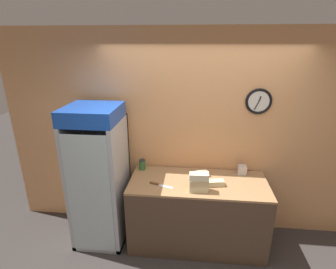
{
  "coord_description": "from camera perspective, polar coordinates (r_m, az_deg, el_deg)",
  "views": [
    {
      "loc": [
        -0.08,
        -1.94,
        2.53
      ],
      "look_at": [
        -0.37,
        0.87,
        1.51
      ],
      "focal_mm": 28.0,
      "sensor_mm": 36.0,
      "label": 1
    }
  ],
  "objects": [
    {
      "name": "wall_back",
      "position": [
        3.46,
        6.93,
        -0.23
      ],
      "size": [
        5.2,
        0.09,
        2.7
      ],
      "color": "tan",
      "rests_on": "ground_plane"
    },
    {
      "name": "prep_counter",
      "position": [
        3.53,
        6.32,
        -16.48
      ],
      "size": [
        1.69,
        0.72,
        0.9
      ],
      "color": "#4C3828",
      "rests_on": "ground_plane"
    },
    {
      "name": "beverage_cooler",
      "position": [
        3.48,
        -14.61,
        -7.2
      ],
      "size": [
        0.62,
        0.72,
        1.82
      ],
      "color": "#B2B7BC",
      "rests_on": "ground_plane"
    },
    {
      "name": "sandwich_stack_bottom",
      "position": [
        3.08,
        6.64,
        -11.5
      ],
      "size": [
        0.23,
        0.12,
        0.07
      ],
      "color": "beige",
      "rests_on": "prep_counter"
    },
    {
      "name": "sandwich_stack_middle",
      "position": [
        3.05,
        6.7,
        -10.3
      ],
      "size": [
        0.23,
        0.12,
        0.07
      ],
      "color": "tan",
      "rests_on": "sandwich_stack_bottom"
    },
    {
      "name": "sandwich_stack_top",
      "position": [
        3.01,
        6.76,
        -9.07
      ],
      "size": [
        0.22,
        0.11,
        0.07
      ],
      "color": "beige",
      "rests_on": "sandwich_stack_middle"
    },
    {
      "name": "sandwich_flat_left",
      "position": [
        3.39,
        7.06,
        -8.55
      ],
      "size": [
        0.22,
        0.17,
        0.06
      ],
      "color": "beige",
      "rests_on": "prep_counter"
    },
    {
      "name": "sandwich_flat_right",
      "position": [
        3.22,
        10.22,
        -10.33
      ],
      "size": [
        0.22,
        0.13,
        0.06
      ],
      "color": "beige",
      "rests_on": "prep_counter"
    },
    {
      "name": "chefs_knife",
      "position": [
        3.19,
        -2.16,
        -10.8
      ],
      "size": [
        0.3,
        0.12,
        0.02
      ],
      "color": "silver",
      "rests_on": "prep_counter"
    },
    {
      "name": "condiment_jar",
      "position": [
        3.54,
        -5.62,
        -6.52
      ],
      "size": [
        0.09,
        0.09,
        0.14
      ],
      "color": "#336B38",
      "rests_on": "prep_counter"
    },
    {
      "name": "napkin_dispenser",
      "position": [
        3.54,
        15.79,
        -7.4
      ],
      "size": [
        0.11,
        0.09,
        0.12
      ],
      "color": "#B7B2AD",
      "rests_on": "prep_counter"
    }
  ]
}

